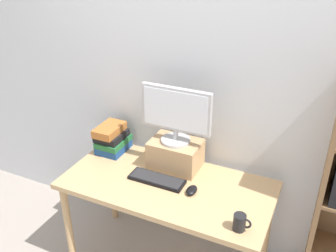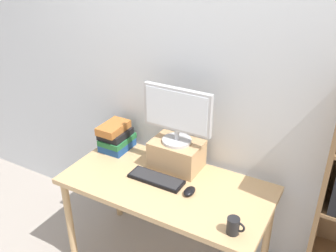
{
  "view_description": "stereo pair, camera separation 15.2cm",
  "coord_description": "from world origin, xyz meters",
  "px_view_note": "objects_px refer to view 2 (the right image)",
  "views": [
    {
      "loc": [
        0.85,
        -1.8,
        2.18
      ],
      "look_at": [
        -0.03,
        0.08,
        1.11
      ],
      "focal_mm": 40.0,
      "sensor_mm": 36.0,
      "label": 1
    },
    {
      "loc": [
        0.98,
        -1.73,
        2.18
      ],
      "look_at": [
        -0.03,
        0.08,
        1.11
      ],
      "focal_mm": 40.0,
      "sensor_mm": 36.0,
      "label": 2
    }
  ],
  "objects_px": {
    "computer_mouse": "(190,191)",
    "computer_monitor": "(177,114)",
    "riser_box": "(177,154)",
    "coffee_mug": "(234,226)",
    "desk": "(166,193)",
    "keyboard": "(156,179)",
    "book_stack": "(116,137)"
  },
  "relations": [
    {
      "from": "keyboard",
      "to": "coffee_mug",
      "type": "relative_size",
      "value": 3.64
    },
    {
      "from": "keyboard",
      "to": "computer_mouse",
      "type": "relative_size",
      "value": 3.57
    },
    {
      "from": "coffee_mug",
      "to": "riser_box",
      "type": "bearing_deg",
      "value": 143.57
    },
    {
      "from": "keyboard",
      "to": "coffee_mug",
      "type": "height_order",
      "value": "coffee_mug"
    },
    {
      "from": "computer_mouse",
      "to": "desk",
      "type": "bearing_deg",
      "value": 171.44
    },
    {
      "from": "computer_mouse",
      "to": "coffee_mug",
      "type": "bearing_deg",
      "value": -28.32
    },
    {
      "from": "desk",
      "to": "coffee_mug",
      "type": "relative_size",
      "value": 13.37
    },
    {
      "from": "computer_mouse",
      "to": "computer_monitor",
      "type": "bearing_deg",
      "value": 133.22
    },
    {
      "from": "riser_box",
      "to": "computer_mouse",
      "type": "xyz_separation_m",
      "value": [
        0.21,
        -0.23,
        -0.08
      ]
    },
    {
      "from": "desk",
      "to": "riser_box",
      "type": "relative_size",
      "value": 4.0
    },
    {
      "from": "desk",
      "to": "computer_mouse",
      "type": "relative_size",
      "value": 13.12
    },
    {
      "from": "book_stack",
      "to": "coffee_mug",
      "type": "relative_size",
      "value": 2.57
    },
    {
      "from": "keyboard",
      "to": "computer_mouse",
      "type": "bearing_deg",
      "value": -4.04
    },
    {
      "from": "computer_mouse",
      "to": "coffee_mug",
      "type": "height_order",
      "value": "coffee_mug"
    },
    {
      "from": "desk",
      "to": "coffee_mug",
      "type": "height_order",
      "value": "coffee_mug"
    },
    {
      "from": "riser_box",
      "to": "coffee_mug",
      "type": "height_order",
      "value": "riser_box"
    },
    {
      "from": "keyboard",
      "to": "desk",
      "type": "bearing_deg",
      "value": 7.64
    },
    {
      "from": "keyboard",
      "to": "coffee_mug",
      "type": "bearing_deg",
      "value": -19.05
    },
    {
      "from": "desk",
      "to": "computer_monitor",
      "type": "distance_m",
      "value": 0.53
    },
    {
      "from": "keyboard",
      "to": "book_stack",
      "type": "distance_m",
      "value": 0.52
    },
    {
      "from": "desk",
      "to": "computer_monitor",
      "type": "bearing_deg",
      "value": 99.31
    },
    {
      "from": "riser_box",
      "to": "book_stack",
      "type": "relative_size",
      "value": 1.3
    },
    {
      "from": "book_stack",
      "to": "coffee_mug",
      "type": "bearing_deg",
      "value": -21.14
    },
    {
      "from": "computer_monitor",
      "to": "coffee_mug",
      "type": "relative_size",
      "value": 4.69
    },
    {
      "from": "computer_monitor",
      "to": "coffee_mug",
      "type": "bearing_deg",
      "value": -36.34
    },
    {
      "from": "computer_monitor",
      "to": "desk",
      "type": "bearing_deg",
      "value": -80.69
    },
    {
      "from": "desk",
      "to": "riser_box",
      "type": "height_order",
      "value": "riser_box"
    },
    {
      "from": "riser_box",
      "to": "keyboard",
      "type": "xyz_separation_m",
      "value": [
        -0.04,
        -0.21,
        -0.09
      ]
    },
    {
      "from": "riser_box",
      "to": "computer_mouse",
      "type": "height_order",
      "value": "riser_box"
    },
    {
      "from": "desk",
      "to": "coffee_mug",
      "type": "distance_m",
      "value": 0.6
    },
    {
      "from": "desk",
      "to": "book_stack",
      "type": "bearing_deg",
      "value": 159.95
    },
    {
      "from": "riser_box",
      "to": "coffee_mug",
      "type": "bearing_deg",
      "value": -36.43
    }
  ]
}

